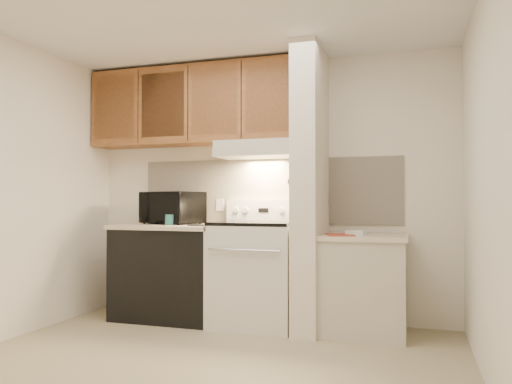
% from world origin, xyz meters
% --- Properties ---
extents(floor, '(3.60, 3.60, 0.00)m').
position_xyz_m(floor, '(0.00, 0.00, 0.00)').
color(floor, tan).
rests_on(floor, ground).
extents(ceiling, '(3.60, 3.60, 0.00)m').
position_xyz_m(ceiling, '(0.00, 0.00, 2.50)').
color(ceiling, white).
rests_on(ceiling, wall_back).
extents(wall_back, '(3.60, 2.50, 0.02)m').
position_xyz_m(wall_back, '(0.00, 1.50, 1.25)').
color(wall_back, white).
rests_on(wall_back, floor).
extents(wall_left, '(0.02, 3.00, 2.50)m').
position_xyz_m(wall_left, '(-1.80, 0.00, 1.25)').
color(wall_left, white).
rests_on(wall_left, floor).
extents(wall_right, '(0.02, 3.00, 2.50)m').
position_xyz_m(wall_right, '(1.80, 0.00, 1.25)').
color(wall_right, white).
rests_on(wall_right, floor).
extents(backsplash, '(2.60, 0.02, 0.63)m').
position_xyz_m(backsplash, '(0.00, 1.49, 1.24)').
color(backsplash, '#FBEBCD').
rests_on(backsplash, wall_back).
extents(range_body, '(0.76, 0.65, 0.92)m').
position_xyz_m(range_body, '(0.00, 1.16, 0.46)').
color(range_body, silver).
rests_on(range_body, floor).
extents(oven_window, '(0.50, 0.01, 0.30)m').
position_xyz_m(oven_window, '(0.00, 0.84, 0.50)').
color(oven_window, black).
rests_on(oven_window, range_body).
extents(oven_handle, '(0.65, 0.02, 0.02)m').
position_xyz_m(oven_handle, '(0.00, 0.80, 0.72)').
color(oven_handle, silver).
rests_on(oven_handle, range_body).
extents(cooktop, '(0.74, 0.64, 0.03)m').
position_xyz_m(cooktop, '(0.00, 1.16, 0.94)').
color(cooktop, black).
rests_on(cooktop, range_body).
extents(range_backguard, '(0.76, 0.08, 0.20)m').
position_xyz_m(range_backguard, '(0.00, 1.44, 1.05)').
color(range_backguard, silver).
rests_on(range_backguard, range_body).
extents(range_display, '(0.10, 0.01, 0.04)m').
position_xyz_m(range_display, '(0.00, 1.40, 1.05)').
color(range_display, black).
rests_on(range_display, range_backguard).
extents(range_knob_left_outer, '(0.05, 0.02, 0.05)m').
position_xyz_m(range_knob_left_outer, '(-0.28, 1.40, 1.05)').
color(range_knob_left_outer, silver).
rests_on(range_knob_left_outer, range_backguard).
extents(range_knob_left_inner, '(0.05, 0.02, 0.05)m').
position_xyz_m(range_knob_left_inner, '(-0.18, 1.40, 1.05)').
color(range_knob_left_inner, silver).
rests_on(range_knob_left_inner, range_backguard).
extents(range_knob_right_inner, '(0.05, 0.02, 0.05)m').
position_xyz_m(range_knob_right_inner, '(0.18, 1.40, 1.05)').
color(range_knob_right_inner, silver).
rests_on(range_knob_right_inner, range_backguard).
extents(range_knob_right_outer, '(0.05, 0.02, 0.05)m').
position_xyz_m(range_knob_right_outer, '(0.28, 1.40, 1.05)').
color(range_knob_right_outer, silver).
rests_on(range_knob_right_outer, range_backguard).
extents(dishwasher_front, '(1.00, 0.63, 0.87)m').
position_xyz_m(dishwasher_front, '(-0.88, 1.17, 0.43)').
color(dishwasher_front, black).
rests_on(dishwasher_front, floor).
extents(left_countertop, '(1.04, 0.67, 0.04)m').
position_xyz_m(left_countertop, '(-0.88, 1.17, 0.89)').
color(left_countertop, beige).
rests_on(left_countertop, dishwasher_front).
extents(spoon_rest, '(0.23, 0.11, 0.02)m').
position_xyz_m(spoon_rest, '(-0.48, 0.97, 0.92)').
color(spoon_rest, black).
rests_on(spoon_rest, left_countertop).
extents(teal_jar, '(0.12, 0.12, 0.10)m').
position_xyz_m(teal_jar, '(-0.83, 1.06, 0.96)').
color(teal_jar, '#286D68').
rests_on(teal_jar, left_countertop).
extents(outlet, '(0.08, 0.01, 0.12)m').
position_xyz_m(outlet, '(-0.48, 1.48, 1.10)').
color(outlet, beige).
rests_on(outlet, backsplash).
extents(microwave, '(0.67, 0.55, 0.32)m').
position_xyz_m(microwave, '(-0.93, 1.31, 1.07)').
color(microwave, black).
rests_on(microwave, left_countertop).
extents(partition_pillar, '(0.22, 0.70, 2.50)m').
position_xyz_m(partition_pillar, '(0.51, 1.15, 1.25)').
color(partition_pillar, '#F2E3CD').
rests_on(partition_pillar, floor).
extents(pillar_trim, '(0.01, 0.70, 0.04)m').
position_xyz_m(pillar_trim, '(0.39, 1.15, 1.30)').
color(pillar_trim, brown).
rests_on(pillar_trim, partition_pillar).
extents(knife_strip, '(0.02, 0.42, 0.04)m').
position_xyz_m(knife_strip, '(0.39, 1.10, 1.32)').
color(knife_strip, black).
rests_on(knife_strip, partition_pillar).
extents(knife_blade_a, '(0.01, 0.03, 0.16)m').
position_xyz_m(knife_blade_a, '(0.38, 0.94, 1.22)').
color(knife_blade_a, silver).
rests_on(knife_blade_a, knife_strip).
extents(knife_handle_a, '(0.02, 0.02, 0.10)m').
position_xyz_m(knife_handle_a, '(0.38, 0.94, 1.37)').
color(knife_handle_a, black).
rests_on(knife_handle_a, knife_strip).
extents(knife_blade_b, '(0.01, 0.04, 0.18)m').
position_xyz_m(knife_blade_b, '(0.38, 1.02, 1.21)').
color(knife_blade_b, silver).
rests_on(knife_blade_b, knife_strip).
extents(knife_handle_b, '(0.02, 0.02, 0.10)m').
position_xyz_m(knife_handle_b, '(0.38, 1.02, 1.37)').
color(knife_handle_b, black).
rests_on(knife_handle_b, knife_strip).
extents(knife_blade_c, '(0.01, 0.04, 0.20)m').
position_xyz_m(knife_blade_c, '(0.38, 1.11, 1.20)').
color(knife_blade_c, silver).
rests_on(knife_blade_c, knife_strip).
extents(knife_handle_c, '(0.02, 0.02, 0.10)m').
position_xyz_m(knife_handle_c, '(0.38, 1.09, 1.37)').
color(knife_handle_c, black).
rests_on(knife_handle_c, knife_strip).
extents(knife_blade_d, '(0.01, 0.04, 0.16)m').
position_xyz_m(knife_blade_d, '(0.38, 1.18, 1.22)').
color(knife_blade_d, silver).
rests_on(knife_blade_d, knife_strip).
extents(knife_handle_d, '(0.02, 0.02, 0.10)m').
position_xyz_m(knife_handle_d, '(0.38, 1.18, 1.37)').
color(knife_handle_d, black).
rests_on(knife_handle_d, knife_strip).
extents(knife_blade_e, '(0.01, 0.04, 0.18)m').
position_xyz_m(knife_blade_e, '(0.38, 1.27, 1.21)').
color(knife_blade_e, silver).
rests_on(knife_blade_e, knife_strip).
extents(knife_handle_e, '(0.02, 0.02, 0.10)m').
position_xyz_m(knife_handle_e, '(0.38, 1.25, 1.37)').
color(knife_handle_e, black).
rests_on(knife_handle_e, knife_strip).
extents(oven_mitt, '(0.03, 0.09, 0.22)m').
position_xyz_m(oven_mitt, '(0.38, 1.32, 1.17)').
color(oven_mitt, gray).
rests_on(oven_mitt, partition_pillar).
extents(right_cab_base, '(0.70, 0.60, 0.81)m').
position_xyz_m(right_cab_base, '(0.97, 1.15, 0.40)').
color(right_cab_base, beige).
rests_on(right_cab_base, floor).
extents(right_countertop, '(0.74, 0.64, 0.04)m').
position_xyz_m(right_countertop, '(0.97, 1.15, 0.83)').
color(right_countertop, beige).
rests_on(right_countertop, right_cab_base).
extents(red_folder, '(0.28, 0.33, 0.01)m').
position_xyz_m(red_folder, '(0.79, 1.00, 0.85)').
color(red_folder, '#A93B29').
rests_on(red_folder, right_countertop).
extents(white_box, '(0.18, 0.14, 0.04)m').
position_xyz_m(white_box, '(0.92, 1.05, 0.87)').
color(white_box, white).
rests_on(white_box, right_countertop).
extents(range_hood, '(0.78, 0.44, 0.15)m').
position_xyz_m(range_hood, '(0.00, 1.28, 1.62)').
color(range_hood, beige).
rests_on(range_hood, upper_cabinets).
extents(hood_lip, '(0.78, 0.04, 0.06)m').
position_xyz_m(hood_lip, '(0.00, 1.07, 1.58)').
color(hood_lip, beige).
rests_on(hood_lip, range_hood).
extents(upper_cabinets, '(2.18, 0.33, 0.77)m').
position_xyz_m(upper_cabinets, '(-0.69, 1.32, 2.08)').
color(upper_cabinets, brown).
rests_on(upper_cabinets, wall_back).
extents(cab_door_a, '(0.46, 0.01, 0.63)m').
position_xyz_m(cab_door_a, '(-1.51, 1.17, 2.08)').
color(cab_door_a, brown).
rests_on(cab_door_a, upper_cabinets).
extents(cab_gap_a, '(0.01, 0.01, 0.73)m').
position_xyz_m(cab_gap_a, '(-1.23, 1.16, 2.08)').
color(cab_gap_a, black).
rests_on(cab_gap_a, upper_cabinets).
extents(cab_door_b, '(0.46, 0.01, 0.63)m').
position_xyz_m(cab_door_b, '(-0.96, 1.17, 2.08)').
color(cab_door_b, brown).
rests_on(cab_door_b, upper_cabinets).
extents(cab_gap_b, '(0.01, 0.01, 0.73)m').
position_xyz_m(cab_gap_b, '(-0.69, 1.16, 2.08)').
color(cab_gap_b, black).
rests_on(cab_gap_b, upper_cabinets).
extents(cab_door_c, '(0.46, 0.01, 0.63)m').
position_xyz_m(cab_door_c, '(-0.42, 1.17, 2.08)').
color(cab_door_c, brown).
rests_on(cab_door_c, upper_cabinets).
extents(cab_gap_c, '(0.01, 0.01, 0.73)m').
position_xyz_m(cab_gap_c, '(-0.14, 1.16, 2.08)').
color(cab_gap_c, black).
rests_on(cab_gap_c, upper_cabinets).
extents(cab_door_d, '(0.46, 0.01, 0.63)m').
position_xyz_m(cab_door_d, '(0.13, 1.17, 2.08)').
color(cab_door_d, brown).
rests_on(cab_door_d, upper_cabinets).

